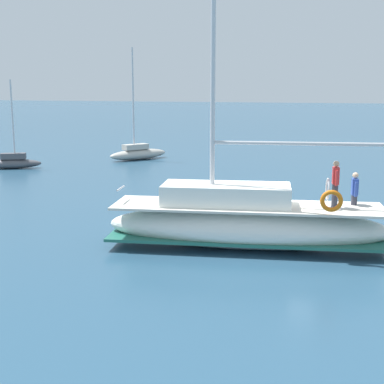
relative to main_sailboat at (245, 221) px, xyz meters
name	(u,v)px	position (x,y,z in m)	size (l,w,h in m)	color
ground_plane	(282,235)	(1.94, -0.95, -0.91)	(400.00, 400.00, 0.00)	#284C66
main_sailboat	(245,221)	(0.00, 0.00, 0.00)	(4.42, 9.89, 13.58)	white
moored_sloop_near	(11,162)	(12.33, 19.75, -0.45)	(2.89, 4.00, 5.99)	#4C4C51
moored_catamaran	(138,152)	(19.66, 13.71, -0.35)	(4.89, 3.59, 8.41)	#B7B2A8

